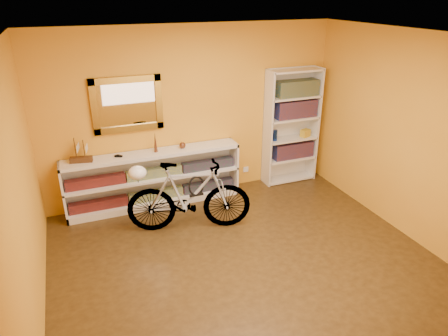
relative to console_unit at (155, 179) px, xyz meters
name	(u,v)px	position (x,y,z in m)	size (l,w,h in m)	color
floor	(245,262)	(0.68, -1.81, -0.43)	(4.50, 4.00, 0.01)	#33220E
ceiling	(251,37)	(0.68, -1.81, 2.18)	(4.50, 4.00, 0.01)	silver
back_wall	(192,114)	(0.68, 0.19, 0.88)	(4.50, 0.01, 2.60)	orange
left_wall	(19,199)	(-1.58, -1.81, 0.88)	(0.01, 4.00, 2.60)	orange
right_wall	(409,137)	(2.93, -1.81, 0.88)	(0.01, 4.00, 2.60)	orange
gilt_mirror	(127,105)	(-0.27, 0.15, 1.12)	(0.98, 0.06, 0.78)	#866018
wall_socket	(246,169)	(1.58, 0.17, -0.17)	(0.09, 0.01, 0.09)	silver
console_unit	(155,179)	(0.00, 0.00, 0.00)	(2.60, 0.35, 0.85)	silver
cd_row_lower	(156,194)	(0.00, -0.02, -0.26)	(2.50, 0.13, 0.14)	black
cd_row_upper	(154,173)	(0.00, -0.02, 0.11)	(2.50, 0.13, 0.14)	navy
model_ship	(80,150)	(-0.98, 0.00, 0.60)	(0.30, 0.11, 0.35)	#3A2210
toy_car	(119,157)	(-0.48, 0.00, 0.43)	(0.00, 0.00, 0.00)	black
bronze_ornament	(155,142)	(0.05, 0.00, 0.58)	(0.05, 0.05, 0.31)	brown
decorative_orb	(182,145)	(0.45, 0.00, 0.47)	(0.10, 0.10, 0.10)	brown
bookcase	(291,127)	(2.32, 0.03, 0.52)	(0.90, 0.30, 1.90)	silver
book_row_a	(292,150)	(2.37, 0.03, 0.12)	(0.70, 0.22, 0.26)	maroon
book_row_b	(295,109)	(2.37, 0.03, 0.83)	(0.70, 0.22, 0.28)	maroon
book_row_c	(297,88)	(2.37, 0.03, 1.16)	(0.70, 0.22, 0.25)	navy
travel_mug	(275,135)	(2.01, 0.01, 0.43)	(0.08, 0.08, 0.18)	navy
red_tin	(282,91)	(2.12, 0.06, 1.13)	(0.15, 0.15, 0.19)	maroon
yellow_bag	(305,133)	(2.57, -0.01, 0.40)	(0.16, 0.11, 0.12)	gold
bicycle	(189,196)	(0.28, -0.86, 0.07)	(1.69, 0.44, 0.99)	silver
helmet	(137,173)	(-0.34, -0.69, 0.45)	(0.23, 0.22, 0.18)	white
u_lock	(196,186)	(0.37, -0.88, 0.22)	(0.21, 0.21, 0.02)	black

